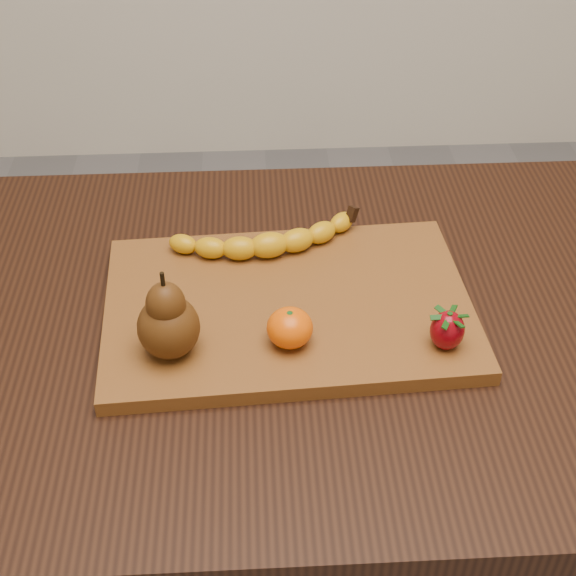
{
  "coord_description": "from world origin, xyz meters",
  "views": [
    {
      "loc": [
        -0.05,
        -0.75,
        1.42
      ],
      "look_at": [
        -0.01,
        0.0,
        0.8
      ],
      "focal_mm": 50.0,
      "sensor_mm": 36.0,
      "label": 1
    }
  ],
  "objects_px": {
    "table": "(297,369)",
    "mandarin": "(290,328)",
    "cutting_board": "(288,307)",
    "pear": "(167,314)"
  },
  "relations": [
    {
      "from": "table",
      "to": "cutting_board",
      "type": "relative_size",
      "value": 2.22
    },
    {
      "from": "cutting_board",
      "to": "mandarin",
      "type": "relative_size",
      "value": 8.38
    },
    {
      "from": "table",
      "to": "cutting_board",
      "type": "xyz_separation_m",
      "value": [
        -0.01,
        0.0,
        0.11
      ]
    },
    {
      "from": "mandarin",
      "to": "table",
      "type": "bearing_deg",
      "value": 79.71
    },
    {
      "from": "cutting_board",
      "to": "mandarin",
      "type": "distance_m",
      "value": 0.08
    },
    {
      "from": "table",
      "to": "pear",
      "type": "bearing_deg",
      "value": -152.42
    },
    {
      "from": "table",
      "to": "mandarin",
      "type": "xyz_separation_m",
      "value": [
        -0.01,
        -0.07,
        0.14
      ]
    },
    {
      "from": "cutting_board",
      "to": "table",
      "type": "bearing_deg",
      "value": -16.11
    },
    {
      "from": "table",
      "to": "mandarin",
      "type": "distance_m",
      "value": 0.16
    },
    {
      "from": "pear",
      "to": "cutting_board",
      "type": "bearing_deg",
      "value": 30.26
    }
  ]
}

